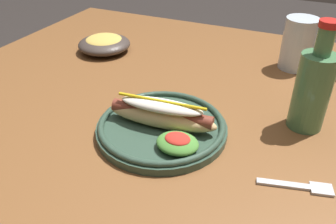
% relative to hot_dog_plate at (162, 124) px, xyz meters
% --- Properties ---
extents(dining_table, '(1.42, 1.09, 0.74)m').
position_rel_hot_dog_plate_xyz_m(dining_table, '(0.07, 0.12, -0.10)').
color(dining_table, brown).
rests_on(dining_table, ground_plane).
extents(hot_dog_plate, '(0.26, 0.26, 0.08)m').
position_rel_hot_dog_plate_xyz_m(hot_dog_plate, '(0.00, 0.00, 0.00)').
color(hot_dog_plate, '#334C3D').
rests_on(hot_dog_plate, dining_table).
extents(fork, '(0.12, 0.05, 0.00)m').
position_rel_hot_dog_plate_xyz_m(fork, '(0.27, -0.04, -0.02)').
color(fork, silver).
rests_on(fork, dining_table).
extents(water_cup, '(0.08, 0.08, 0.14)m').
position_rel_hot_dog_plate_xyz_m(water_cup, '(0.20, 0.42, 0.05)').
color(water_cup, silver).
rests_on(water_cup, dining_table).
extents(glass_bottle, '(0.07, 0.07, 0.22)m').
position_rel_hot_dog_plate_xyz_m(glass_bottle, '(0.25, 0.14, 0.07)').
color(glass_bottle, '#4C7F51').
rests_on(glass_bottle, dining_table).
extents(side_bowl, '(0.15, 0.15, 0.05)m').
position_rel_hot_dog_plate_xyz_m(side_bowl, '(-0.33, 0.30, 0.00)').
color(side_bowl, '#423833').
rests_on(side_bowl, dining_table).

